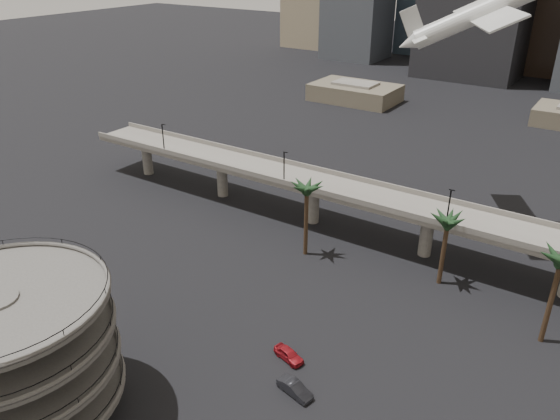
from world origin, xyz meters
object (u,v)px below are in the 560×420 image
Objects in this scene: car_b at (295,388)px; airborne_jet at (490,9)px; car_a at (289,354)px; overpass at (368,200)px; parking_ramp at (9,349)px.

airborne_jet is at bearing 10.55° from car_b.
airborne_jet reaches higher than car_a.
parking_ramp is at bearing -102.43° from overpass.
car_b is at bearing -120.16° from airborne_jet.
parking_ramp is 83.86m from airborne_jet.
parking_ramp is 32.13m from car_a.
car_a is 5.97m from car_b.
car_b is at bearing -124.62° from car_a.
car_b reaches higher than car_a.
overpass is (13.00, 59.00, -2.50)m from parking_ramp.
airborne_jet reaches higher than overpass.
airborne_jet is 63.27m from car_a.
parking_ramp reaches higher than car_b.
parking_ramp is 0.17× the size of overpass.
car_b is at bearing -76.01° from overpass.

